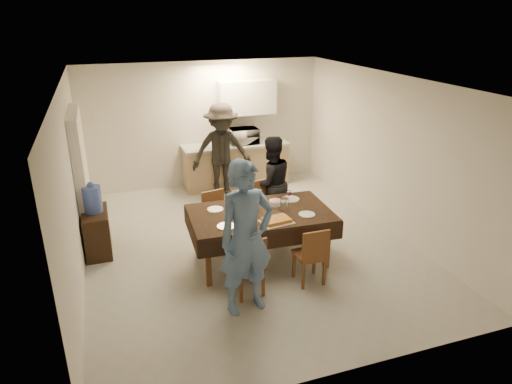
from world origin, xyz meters
The scene contains 33 objects.
floor centered at (0.00, 0.00, 0.00)m, with size 5.00×6.00×0.02m, color #A6A6A2.
ceiling centered at (0.00, 0.00, 2.60)m, with size 5.00×6.00×0.02m, color white.
wall_back centered at (0.00, 3.00, 1.30)m, with size 5.00×0.02×2.60m, color silver.
wall_front centered at (0.00, -3.00, 1.30)m, with size 5.00×0.02×2.60m, color silver.
wall_left centered at (-2.50, 0.00, 1.30)m, with size 0.02×6.00×2.60m, color silver.
wall_right centered at (2.50, 0.00, 1.30)m, with size 0.02×6.00×2.60m, color silver.
stub_partition centered at (-2.42, 1.20, 1.05)m, with size 0.15×1.40×2.10m, color white.
kitchen_base_cabinet centered at (0.60, 2.68, 0.43)m, with size 2.20×0.60×0.86m, color tan.
kitchen_worktop centered at (0.60, 2.68, 0.89)m, with size 2.24×0.64×0.05m, color #9E9F9A.
upper_cabinet centered at (0.90, 2.82, 1.85)m, with size 1.20×0.34×0.70m, color silver.
dining_table centered at (0.02, -0.55, 0.76)m, with size 2.10×1.28×0.80m.
chair_near_left centered at (-0.43, -1.38, 0.53)m, with size 0.44×0.44×0.47m.
chair_near_right centered at (0.47, -1.38, 0.52)m, with size 0.39×0.39×0.46m.
chair_far_left centered at (-0.43, 0.12, 0.52)m, with size 0.46×0.47×0.46m.
chair_far_right centered at (0.47, 0.11, 0.58)m, with size 0.53×0.53×0.51m.
console centered at (-2.28, 0.50, 0.35)m, with size 0.37×0.75×0.69m, color black.
water_jug centered at (-2.28, 0.50, 0.90)m, with size 0.27×0.27×0.41m, color #4967CD.
wine_bottle centered at (-0.03, -0.50, 0.94)m, with size 0.07×0.07×0.28m, color black, non-canonical shape.
water_pitcher centered at (0.37, -0.60, 0.89)m, with size 0.12×0.12×0.19m, color white.
savoury_tart centered at (0.12, -0.93, 0.83)m, with size 0.43×0.32×0.05m, color #CA853B.
salad_bowl centered at (0.32, -0.37, 0.84)m, with size 0.19×0.19×0.07m, color white.
mushroom_dish centered at (-0.03, -0.27, 0.82)m, with size 0.18×0.18×0.03m, color white.
wine_glass_a centered at (-0.53, -0.80, 0.90)m, with size 0.09×0.09×0.21m, color white, non-canonical shape.
wine_glass_b centered at (0.57, -0.30, 0.89)m, with size 0.08×0.08×0.18m, color white, non-canonical shape.
wine_glass_c centered at (-0.18, -0.25, 0.90)m, with size 0.09×0.09×0.20m, color white, non-canonical shape.
plate_near_left centered at (-0.58, -0.85, 0.81)m, with size 0.25×0.25×0.01m, color white.
plate_near_right centered at (0.62, -0.85, 0.81)m, with size 0.24×0.24×0.01m, color white.
plate_far_left centered at (-0.58, -0.25, 0.81)m, with size 0.24×0.24×0.01m, color white.
plate_far_right centered at (0.62, -0.25, 0.81)m, with size 0.27×0.27×0.02m, color white.
microwave centered at (0.78, 2.68, 1.07)m, with size 0.59×0.40×0.33m, color silver.
person_near centered at (-0.53, -1.60, 0.98)m, with size 0.72×0.47×1.96m, color #5C7CAD.
person_far centered at (0.57, 0.50, 0.81)m, with size 0.79×0.62×1.63m, color black.
person_kitchen centered at (0.18, 2.23, 0.94)m, with size 1.21×0.70×1.88m, color black.
Camera 1 is at (-1.99, -6.25, 3.52)m, focal length 32.00 mm.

